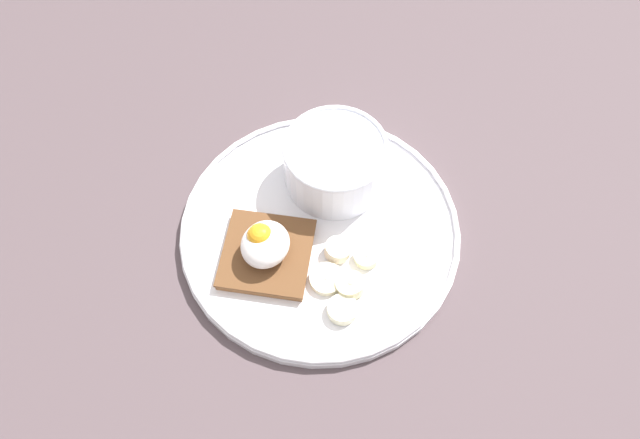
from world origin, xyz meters
The scene contains 10 objects.
ground_plane centered at (0.00, 0.00, 1.00)cm, with size 120.00×120.00×2.00cm, color #4E4044.
plate centered at (0.00, 0.00, 2.80)cm, with size 30.93×30.93×1.60cm.
oatmeal_bowl centered at (-6.71, -1.38, 6.12)cm, with size 11.59×11.59×6.30cm.
toast_slice centered at (5.60, -3.60, 3.66)cm, with size 11.69×11.69×1.17cm.
poached_egg centered at (5.56, -3.71, 6.06)cm, with size 5.50×5.00×4.08cm.
banana_slice_front centered at (5.37, 3.34, 3.44)cm, with size 4.28×4.27×0.94cm.
banana_slice_left centered at (5.03, 5.92, 3.73)cm, with size 3.32×3.46×1.71cm.
banana_slice_back centered at (7.78, 6.29, 3.57)cm, with size 4.33×4.31×1.24cm.
banana_slice_right centered at (1.25, 6.09, 3.60)cm, with size 3.83×3.85×1.35cm.
banana_slice_inner centered at (1.89, 3.03, 3.75)cm, with size 4.06×4.04×1.65cm.
Camera 1 is at (29.98, 14.46, 63.13)cm, focal length 35.00 mm.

